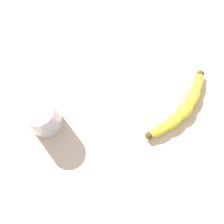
# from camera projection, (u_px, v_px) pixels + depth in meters

# --- Properties ---
(wooden_tabletop) EXTENTS (1.20, 1.20, 0.03)m
(wooden_tabletop) POSITION_uv_depth(u_px,v_px,m) (109.00, 139.00, 0.68)
(wooden_tabletop) COLOR #CEAB8E
(wooden_tabletop) RESTS_ON ground
(banana) EXTENTS (0.22, 0.09, 0.03)m
(banana) POSITION_uv_depth(u_px,v_px,m) (182.00, 108.00, 0.67)
(banana) COLOR yellow
(banana) RESTS_ON wooden_tabletop
(smoothie_glass) EXTENTS (0.08, 0.08, 0.11)m
(smoothie_glass) POSITION_uv_depth(u_px,v_px,m) (42.00, 116.00, 0.63)
(smoothie_glass) COLOR silver
(smoothie_glass) RESTS_ON wooden_tabletop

